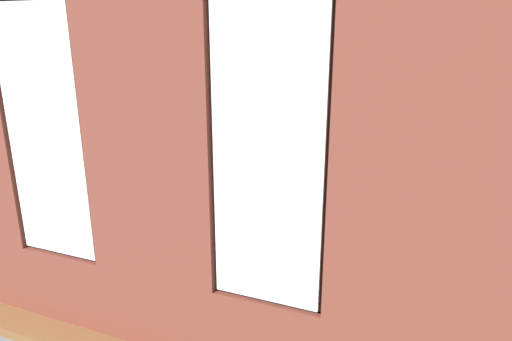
{
  "coord_description": "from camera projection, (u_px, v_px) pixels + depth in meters",
  "views": [
    {
      "loc": [
        -2.08,
        5.56,
        2.67
      ],
      "look_at": [
        0.04,
        0.4,
        0.95
      ],
      "focal_mm": 32.0,
      "sensor_mm": 36.0,
      "label": 1
    }
  ],
  "objects": [
    {
      "name": "ground_plane",
      "position": [
        269.0,
        230.0,
        6.47
      ],
      "size": [
        6.72,
        6.2,
        0.1
      ],
      "primitive_type": "cube",
      "color": "brown"
    },
    {
      "name": "brick_wall_with_windows",
      "position": [
        150.0,
        184.0,
        3.61
      ],
      "size": [
        6.12,
        0.3,
        3.1
      ],
      "color": "brown",
      "rests_on": "ground_plane"
    },
    {
      "name": "white_wall_right",
      "position": [
        80.0,
        107.0,
        6.91
      ],
      "size": [
        0.1,
        5.2,
        3.1
      ],
      "primitive_type": "cube",
      "color": "silver",
      "rests_on": "ground_plane"
    },
    {
      "name": "couch_by_window",
      "position": [
        133.0,
        262.0,
        4.81
      ],
      "size": [
        1.81,
        0.87,
        0.8
      ],
      "color": "black",
      "rests_on": "ground_plane"
    },
    {
      "name": "couch_left",
      "position": [
        453.0,
        239.0,
        5.34
      ],
      "size": [
        0.91,
        1.92,
        0.8
      ],
      "rotation": [
        0.0,
        0.0,
        1.55
      ],
      "color": "black",
      "rests_on": "ground_plane"
    },
    {
      "name": "coffee_table",
      "position": [
        267.0,
        196.0,
        6.64
      ],
      "size": [
        1.56,
        0.72,
        0.4
      ],
      "color": "olive",
      "rests_on": "ground_plane"
    },
    {
      "name": "cup_ceramic",
      "position": [
        235.0,
        188.0,
        6.68
      ],
      "size": [
        0.08,
        0.08,
        0.1
      ],
      "primitive_type": "cylinder",
      "color": "#33567F",
      "rests_on": "coffee_table"
    },
    {
      "name": "candle_jar",
      "position": [
        257.0,
        186.0,
        6.76
      ],
      "size": [
        0.08,
        0.08,
        0.1
      ],
      "primitive_type": "cylinder",
      "color": "#B7333D",
      "rests_on": "coffee_table"
    },
    {
      "name": "table_plant_small",
      "position": [
        272.0,
        187.0,
        6.44
      ],
      "size": [
        0.19,
        0.19,
        0.28
      ],
      "color": "brown",
      "rests_on": "coffee_table"
    },
    {
      "name": "remote_silver",
      "position": [
        267.0,
        193.0,
        6.62
      ],
      "size": [
        0.18,
        0.12,
        0.02
      ],
      "primitive_type": "cube",
      "rotation": [
        0.0,
        0.0,
        1.15
      ],
      "color": "#B2B2B7",
      "rests_on": "coffee_table"
    },
    {
      "name": "media_console",
      "position": [
        97.0,
        194.0,
        7.05
      ],
      "size": [
        1.11,
        0.42,
        0.48
      ],
      "primitive_type": "cube",
      "color": "black",
      "rests_on": "ground_plane"
    },
    {
      "name": "tv_flatscreen",
      "position": [
        93.0,
        155.0,
        6.87
      ],
      "size": [
        1.13,
        0.2,
        0.76
      ],
      "color": "black",
      "rests_on": "media_console"
    },
    {
      "name": "papasan_chair",
      "position": [
        284.0,
        161.0,
        8.08
      ],
      "size": [
        1.18,
        1.18,
        0.72
      ],
      "color": "olive",
      "rests_on": "ground_plane"
    },
    {
      "name": "potted_plant_foreground_right",
      "position": [
        192.0,
        139.0,
        8.96
      ],
      "size": [
        0.57,
        0.57,
        0.92
      ],
      "color": "brown",
      "rests_on": "ground_plane"
    },
    {
      "name": "potted_plant_beside_window_right",
      "position": [
        42.0,
        198.0,
        4.93
      ],
      "size": [
        0.87,
        0.91,
        1.38
      ],
      "color": "gray",
      "rests_on": "ground_plane"
    },
    {
      "name": "potted_plant_corner_far_left",
      "position": [
        483.0,
        297.0,
        3.41
      ],
      "size": [
        0.81,
        0.9,
        1.25
      ],
      "color": "#9E5638",
      "rests_on": "ground_plane"
    },
    {
      "name": "potted_plant_by_left_couch",
      "position": [
        423.0,
        195.0,
        6.71
      ],
      "size": [
        0.35,
        0.35,
        0.52
      ],
      "color": "gray",
      "rests_on": "ground_plane"
    },
    {
      "name": "potted_plant_near_tv",
      "position": [
        74.0,
        194.0,
        5.83
      ],
      "size": [
        1.05,
        1.07,
        1.24
      ],
      "color": "brown",
      "rests_on": "ground_plane"
    },
    {
      "name": "potted_plant_corner_near_left",
      "position": [
        466.0,
        159.0,
        7.18
      ],
      "size": [
        1.06,
        1.06,
        1.35
      ],
      "color": "gray",
      "rests_on": "ground_plane"
    },
    {
      "name": "potted_plant_between_couches",
      "position": [
        254.0,
        254.0,
        4.26
      ],
      "size": [
        0.76,
        0.81,
        1.36
      ],
      "color": "beige",
      "rests_on": "ground_plane"
    },
    {
      "name": "potted_plant_mid_room_small",
      "position": [
        366.0,
        195.0,
        6.72
      ],
      "size": [
        0.3,
        0.3,
        0.52
      ],
      "color": "#9E5638",
      "rests_on": "ground_plane"
    }
  ]
}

